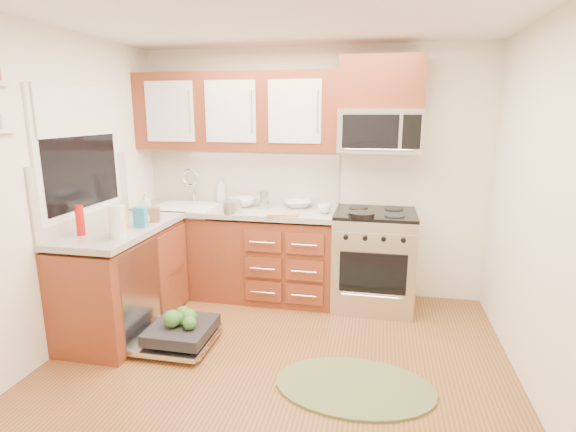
% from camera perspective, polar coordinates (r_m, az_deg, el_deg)
% --- Properties ---
extents(floor, '(3.50, 3.50, 0.00)m').
position_cam_1_polar(floor, '(3.44, -2.18, -19.89)').
color(floor, brown).
rests_on(floor, ground).
extents(ceiling, '(3.50, 3.50, 0.00)m').
position_cam_1_polar(ceiling, '(2.95, -2.64, 25.35)').
color(ceiling, white).
rests_on(ceiling, ground).
extents(wall_back, '(3.50, 0.04, 2.50)m').
position_cam_1_polar(wall_back, '(4.65, 2.85, 5.37)').
color(wall_back, white).
rests_on(wall_back, ground).
extents(wall_front, '(3.50, 0.04, 2.50)m').
position_cam_1_polar(wall_front, '(1.41, -20.39, -14.01)').
color(wall_front, white).
rests_on(wall_front, ground).
extents(wall_left, '(0.04, 3.50, 2.50)m').
position_cam_1_polar(wall_left, '(3.77, -29.15, 1.93)').
color(wall_left, white).
rests_on(wall_left, ground).
extents(wall_right, '(0.04, 3.50, 2.50)m').
position_cam_1_polar(wall_right, '(3.05, 31.41, -0.62)').
color(wall_right, white).
rests_on(wall_right, ground).
extents(base_cabinet_back, '(2.05, 0.60, 0.85)m').
position_cam_1_polar(base_cabinet_back, '(4.71, -6.61, -4.90)').
color(base_cabinet_back, '#612F15').
rests_on(base_cabinet_back, ground).
extents(base_cabinet_left, '(0.60, 1.25, 0.85)m').
position_cam_1_polar(base_cabinet_left, '(4.22, -20.13, -7.83)').
color(base_cabinet_left, '#612F15').
rests_on(base_cabinet_left, ground).
extents(countertop_back, '(2.07, 0.64, 0.05)m').
position_cam_1_polar(countertop_back, '(4.58, -6.81, 0.73)').
color(countertop_back, '#A59E96').
rests_on(countertop_back, base_cabinet_back).
extents(countertop_left, '(0.64, 1.27, 0.05)m').
position_cam_1_polar(countertop_left, '(4.07, -20.53, -1.57)').
color(countertop_left, '#A59E96').
rests_on(countertop_left, base_cabinet_left).
extents(backsplash_back, '(2.05, 0.02, 0.57)m').
position_cam_1_polar(backsplash_back, '(4.80, -5.80, 5.09)').
color(backsplash_back, beige).
rests_on(backsplash_back, ground).
extents(backsplash_left, '(0.02, 1.25, 0.57)m').
position_cam_1_polar(backsplash_left, '(4.17, -24.31, 2.79)').
color(backsplash_left, beige).
rests_on(backsplash_left, ground).
extents(upper_cabinets, '(2.05, 0.35, 0.75)m').
position_cam_1_polar(upper_cabinets, '(4.60, -6.60, 13.03)').
color(upper_cabinets, '#612F15').
rests_on(upper_cabinets, ground).
extents(cabinet_over_mw, '(0.76, 0.35, 0.47)m').
position_cam_1_polar(cabinet_over_mw, '(4.38, 11.80, 16.26)').
color(cabinet_over_mw, '#612F15').
rests_on(cabinet_over_mw, ground).
extents(range, '(0.76, 0.64, 0.95)m').
position_cam_1_polar(range, '(4.45, 10.81, -5.44)').
color(range, silver).
rests_on(range, ground).
extents(microwave, '(0.76, 0.38, 0.40)m').
position_cam_1_polar(microwave, '(4.35, 11.53, 10.56)').
color(microwave, silver).
rests_on(microwave, ground).
extents(sink, '(0.62, 0.50, 0.26)m').
position_cam_1_polar(sink, '(4.77, -12.85, -0.24)').
color(sink, white).
rests_on(sink, ground).
extents(dishwasher, '(0.70, 0.60, 0.20)m').
position_cam_1_polar(dishwasher, '(3.90, -13.87, -14.37)').
color(dishwasher, silver).
rests_on(dishwasher, ground).
extents(window, '(0.03, 1.05, 1.05)m').
position_cam_1_polar(window, '(4.11, -24.95, 7.39)').
color(window, white).
rests_on(window, ground).
extents(window_blind, '(0.02, 0.96, 0.40)m').
position_cam_1_polar(window_blind, '(4.09, -25.12, 12.00)').
color(window_blind, white).
rests_on(window_blind, ground).
extents(rug, '(1.15, 0.78, 0.02)m').
position_cam_1_polar(rug, '(3.37, 8.44, -20.63)').
color(rug, olive).
rests_on(rug, ground).
extents(skillet, '(0.26, 0.26, 0.04)m').
position_cam_1_polar(skillet, '(4.08, 9.34, 0.16)').
color(skillet, black).
rests_on(skillet, range).
extents(stock_pot, '(0.26, 0.26, 0.12)m').
position_cam_1_polar(stock_pot, '(4.34, -7.21, 1.19)').
color(stock_pot, silver).
rests_on(stock_pot, countertop_back).
extents(cutting_board, '(0.31, 0.23, 0.02)m').
position_cam_1_polar(cutting_board, '(4.22, -0.61, 0.25)').
color(cutting_board, '#AB754E').
rests_on(cutting_board, countertop_back).
extents(canister, '(0.14, 0.14, 0.18)m').
position_cam_1_polar(canister, '(4.50, -3.13, 2.06)').
color(canister, silver).
rests_on(canister, countertop_back).
extents(paper_towel_roll, '(0.14, 0.14, 0.25)m').
position_cam_1_polar(paper_towel_roll, '(3.67, -20.85, -0.70)').
color(paper_towel_roll, white).
rests_on(paper_towel_roll, countertop_left).
extents(mustard_bottle, '(0.09, 0.09, 0.21)m').
position_cam_1_polar(mustard_bottle, '(3.82, -20.30, -0.47)').
color(mustard_bottle, yellow).
rests_on(mustard_bottle, countertop_left).
extents(red_bottle, '(0.07, 0.07, 0.24)m').
position_cam_1_polar(red_bottle, '(3.86, -24.90, -0.51)').
color(red_bottle, '#BA0F11').
rests_on(red_bottle, countertop_left).
extents(wooden_box, '(0.16, 0.14, 0.13)m').
position_cam_1_polar(wooden_box, '(4.13, -16.90, 0.17)').
color(wooden_box, brown).
rests_on(wooden_box, countertop_left).
extents(blue_carton, '(0.11, 0.07, 0.17)m').
position_cam_1_polar(blue_carton, '(3.96, -18.21, -0.15)').
color(blue_carton, '#2882BD').
rests_on(blue_carton, countertop_left).
extents(bowl_a, '(0.34, 0.34, 0.07)m').
position_cam_1_polar(bowl_a, '(4.56, 1.27, 1.53)').
color(bowl_a, '#999999').
rests_on(bowl_a, countertop_back).
extents(bowl_b, '(0.34, 0.34, 0.09)m').
position_cam_1_polar(bowl_b, '(4.63, -5.73, 1.76)').
color(bowl_b, '#999999').
rests_on(bowl_b, countertop_back).
extents(cup, '(0.16, 0.16, 0.10)m').
position_cam_1_polar(cup, '(4.29, 4.66, 0.98)').
color(cup, '#999999').
rests_on(cup, countertop_back).
extents(soap_bottle_a, '(0.14, 0.14, 0.28)m').
position_cam_1_polar(soap_bottle_a, '(4.84, -8.48, 3.34)').
color(soap_bottle_a, '#999999').
rests_on(soap_bottle_a, countertop_back).
extents(soap_bottle_b, '(0.11, 0.11, 0.19)m').
position_cam_1_polar(soap_bottle_b, '(4.51, -17.67, 1.58)').
color(soap_bottle_b, '#999999').
rests_on(soap_bottle_b, countertop_left).
extents(soap_bottle_c, '(0.15, 0.15, 0.15)m').
position_cam_1_polar(soap_bottle_c, '(4.04, -17.99, -0.03)').
color(soap_bottle_c, '#999999').
rests_on(soap_bottle_c, countertop_left).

